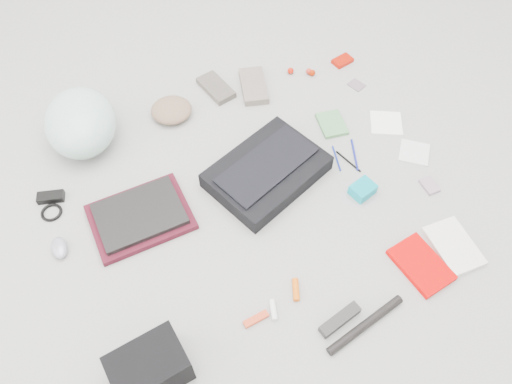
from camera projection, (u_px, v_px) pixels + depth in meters
name	position (u px, v px, depth m)	size (l,w,h in m)	color
ground_plane	(256.00, 200.00, 1.87)	(4.00, 4.00, 0.00)	gray
messenger_bag	(267.00, 172.00, 1.90)	(0.42, 0.30, 0.07)	black
bag_flap	(267.00, 165.00, 1.87)	(0.39, 0.18, 0.01)	black
laptop_sleeve	(141.00, 217.00, 1.81)	(0.35, 0.26, 0.02)	#470E1B
laptop	(139.00, 214.00, 1.80)	(0.30, 0.22, 0.02)	black
bike_helmet	(81.00, 122.00, 1.96)	(0.28, 0.34, 0.21)	silver
beanie	(171.00, 110.00, 2.10)	(0.17, 0.16, 0.06)	#856650
mitten_left	(216.00, 88.00, 2.20)	(0.09, 0.18, 0.03)	#585149
mitten_right	(254.00, 86.00, 2.20)	(0.11, 0.21, 0.03)	slate
power_brick	(51.00, 197.00, 1.86)	(0.10, 0.04, 0.03)	black
cable_coil	(52.00, 212.00, 1.83)	(0.08, 0.08, 0.01)	black
mouse	(59.00, 248.00, 1.74)	(0.05, 0.09, 0.03)	#8D8DA1
camera_bag	(150.00, 368.00, 1.45)	(0.22, 0.15, 0.14)	black
multitool	(256.00, 319.00, 1.60)	(0.09, 0.02, 0.01)	red
toiletry_tube_white	(273.00, 310.00, 1.62)	(0.02, 0.02, 0.07)	white
toiletry_tube_orange	(296.00, 290.00, 1.65)	(0.02, 0.02, 0.08)	#E55C0B
u_lock	(340.00, 320.00, 1.59)	(0.15, 0.04, 0.03)	black
bike_pump	(365.00, 325.00, 1.58)	(0.03, 0.03, 0.30)	black
book_red	(421.00, 265.00, 1.71)	(0.14, 0.21, 0.02)	#E20100
book_white	(454.00, 246.00, 1.75)	(0.14, 0.20, 0.02)	silver
notepad	(332.00, 124.00, 2.08)	(0.10, 0.14, 0.02)	#508A50
pen_blue	(337.00, 158.00, 1.98)	(0.01, 0.01, 0.13)	navy
pen_black	(348.00, 161.00, 1.97)	(0.01, 0.01, 0.13)	black
pen_navy	(355.00, 155.00, 1.99)	(0.01, 0.01, 0.16)	navy
accordion_wallet	(363.00, 190.00, 1.87)	(0.09, 0.07, 0.04)	#029CB4
card_deck	(429.00, 186.00, 1.90)	(0.05, 0.07, 0.01)	#A3859A
napkin_top	(386.00, 123.00, 2.09)	(0.13, 0.13, 0.01)	white
napkin_bottom	(414.00, 152.00, 2.00)	(0.11, 0.11, 0.01)	silver
lollipop_a	(291.00, 71.00, 2.26)	(0.03, 0.03, 0.03)	#BE1505
lollipop_b	(309.00, 71.00, 2.26)	(0.03, 0.03, 0.03)	#AF291C
lollipop_c	(312.00, 73.00, 2.25)	(0.03, 0.03, 0.03)	#9B1D00
altoids_tin	(342.00, 61.00, 2.30)	(0.09, 0.06, 0.02)	#AF1203
stamp_sheet	(356.00, 85.00, 2.22)	(0.06, 0.07, 0.00)	slate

